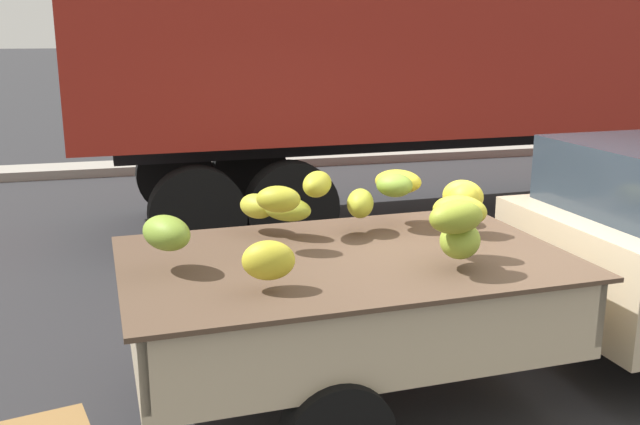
# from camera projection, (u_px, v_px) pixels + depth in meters

# --- Properties ---
(ground) EXTENTS (220.00, 220.00, 0.00)m
(ground) POSITION_uv_depth(u_px,v_px,m) (502.00, 384.00, 5.24)
(ground) COLOR #28282B
(curb_strip) EXTENTS (80.00, 0.80, 0.16)m
(curb_strip) POSITION_uv_depth(u_px,v_px,m) (266.00, 161.00, 13.74)
(curb_strip) COLOR gray
(curb_strip) RESTS_ON ground
(pickup_truck) EXTENTS (5.19, 2.03, 1.70)m
(pickup_truck) POSITION_uv_depth(u_px,v_px,m) (599.00, 255.00, 5.33)
(pickup_truck) COLOR #CCB793
(pickup_truck) RESTS_ON ground
(semi_trailer) EXTENTS (12.07, 2.96, 3.95)m
(semi_trailer) POSITION_uv_depth(u_px,v_px,m) (516.00, 29.00, 9.84)
(semi_trailer) COLOR maroon
(semi_trailer) RESTS_ON ground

